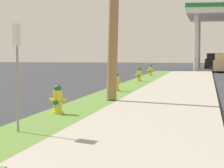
% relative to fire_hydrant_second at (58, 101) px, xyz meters
% --- Properties ---
extents(fire_hydrant_second, '(0.42, 0.38, 0.74)m').
position_rel_fire_hydrant_second_xyz_m(fire_hydrant_second, '(0.00, 0.00, 0.00)').
color(fire_hydrant_second, yellow).
rests_on(fire_hydrant_second, grass_verge).
extents(fire_hydrant_third, '(0.42, 0.37, 0.74)m').
position_rel_fire_hydrant_second_xyz_m(fire_hydrant_third, '(0.12, 7.81, 0.00)').
color(fire_hydrant_third, yellow).
rests_on(fire_hydrant_third, grass_verge).
extents(fire_hydrant_fourth, '(0.42, 0.37, 0.74)m').
position_rel_fire_hydrant_second_xyz_m(fire_hydrant_fourth, '(0.11, 14.85, 0.00)').
color(fire_hydrant_fourth, yellow).
rests_on(fire_hydrant_fourth, grass_verge).
extents(fire_hydrant_fifth, '(0.42, 0.37, 0.74)m').
position_rel_fire_hydrant_second_xyz_m(fire_hydrant_fifth, '(-0.03, 21.70, 0.00)').
color(fire_hydrant_fifth, yellow).
rests_on(fire_hydrant_fifth, grass_verge).
extents(street_sign_post, '(0.05, 0.36, 2.12)m').
position_rel_fire_hydrant_second_xyz_m(street_sign_post, '(0.07, -2.97, 1.19)').
color(street_sign_post, gray).
rests_on(street_sign_post, grass_verge).
extents(car_black_by_near_pump, '(2.20, 4.61, 1.57)m').
position_rel_fire_hydrant_second_xyz_m(car_black_by_near_pump, '(4.51, 42.18, 0.28)').
color(car_black_by_near_pump, black).
rests_on(car_black_by_near_pump, ground).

